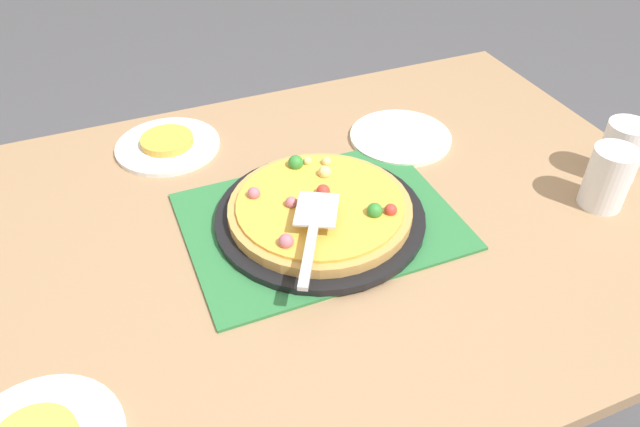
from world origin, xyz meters
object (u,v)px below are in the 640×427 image
object	(u,v)px
pizza	(320,207)
plate_side	(400,137)
served_slice_left	(167,141)
pizza_pan	(320,216)
cup_near	(621,151)
plate_near_left	(168,146)
cup_far	(608,178)
pizza_server	(314,228)

from	to	relation	value
pizza	plate_side	distance (m)	0.33
plate_side	served_slice_left	world-z (taller)	served_slice_left
pizza_pan	cup_near	xyz separation A→B (m)	(0.60, -0.09, 0.05)
plate_near_left	served_slice_left	xyz separation A→B (m)	(0.00, 0.00, 0.01)
pizza_pan	cup_far	distance (m)	0.53
pizza_pan	plate_near_left	distance (m)	0.41
pizza	served_slice_left	distance (m)	0.41
served_slice_left	cup_far	size ratio (longest dim) A/B	0.92
plate_side	served_slice_left	distance (m)	0.50
pizza_server	plate_near_left	bearing A→B (deg)	110.10
served_slice_left	pizza_server	bearing A→B (deg)	-69.90
pizza_pan	cup_far	bearing A→B (deg)	-16.60
pizza_pan	cup_far	size ratio (longest dim) A/B	3.17
cup_near	served_slice_left	bearing A→B (deg)	151.11
plate_near_left	cup_far	world-z (taller)	cup_far
pizza_pan	pizza	bearing A→B (deg)	76.23
pizza_pan	plate_side	xyz separation A→B (m)	(0.27, 0.19, -0.01)
plate_side	pizza_pan	bearing A→B (deg)	-144.54
pizza_pan	pizza_server	world-z (taller)	pizza_server
served_slice_left	pizza_server	size ratio (longest dim) A/B	0.49
served_slice_left	cup_near	world-z (taller)	cup_near
pizza_server	pizza_pan	bearing A→B (deg)	61.34
cup_near	cup_far	world-z (taller)	same
plate_side	cup_near	xyz separation A→B (m)	(0.33, -0.28, 0.06)
plate_near_left	cup_near	world-z (taller)	cup_near
cup_far	served_slice_left	bearing A→B (deg)	144.91
pizza_pan	plate_side	size ratio (longest dim) A/B	1.73
plate_near_left	plate_side	size ratio (longest dim) A/B	1.00
pizza_pan	plate_side	bearing A→B (deg)	35.46
cup_far	pizza	bearing A→B (deg)	163.28
served_slice_left	pizza_server	world-z (taller)	pizza_server
pizza	pizza_server	xyz separation A→B (m)	(-0.05, -0.09, 0.04)
pizza	pizza_server	world-z (taller)	pizza_server
plate_side	served_slice_left	xyz separation A→B (m)	(-0.48, 0.16, 0.01)
pizza	plate_side	xyz separation A→B (m)	(0.27, 0.19, -0.03)
plate_near_left	cup_far	size ratio (longest dim) A/B	1.83
cup_near	pizza_server	xyz separation A→B (m)	(-0.64, 0.01, 0.01)
plate_near_left	cup_near	bearing A→B (deg)	-28.89
plate_side	pizza_server	bearing A→B (deg)	-138.72
pizza	cup_far	distance (m)	0.53
plate_near_left	plate_side	bearing A→B (deg)	-18.48
pizza	cup_near	bearing A→B (deg)	-8.90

